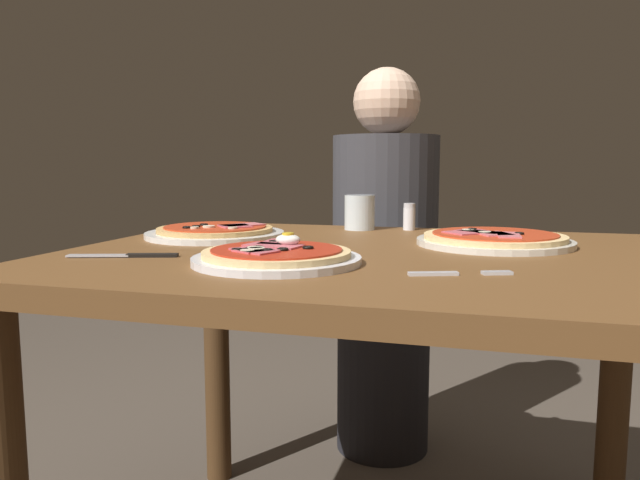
{
  "coord_description": "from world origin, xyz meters",
  "views": [
    {
      "loc": [
        0.22,
        -1.12,
        0.9
      ],
      "look_at": [
        -0.07,
        -0.09,
        0.76
      ],
      "focal_mm": 33.96,
      "sensor_mm": 36.0,
      "label": 1
    }
  ],
  "objects_px": {
    "water_glass_near": "(360,215)",
    "knife": "(131,255)",
    "salt_shaker": "(409,217)",
    "dining_table": "(370,309)",
    "diner_person": "(384,273)",
    "pizza_across_left": "(215,232)",
    "pizza_foreground": "(276,256)",
    "pizza_across_right": "(494,239)",
    "fork": "(452,273)"
  },
  "relations": [
    {
      "from": "dining_table",
      "to": "knife",
      "type": "xyz_separation_m",
      "value": [
        -0.4,
        -0.19,
        0.11
      ]
    },
    {
      "from": "pizza_foreground",
      "to": "pizza_across_right",
      "type": "bearing_deg",
      "value": 43.77
    },
    {
      "from": "dining_table",
      "to": "pizza_across_right",
      "type": "relative_size",
      "value": 3.65
    },
    {
      "from": "diner_person",
      "to": "dining_table",
      "type": "bearing_deg",
      "value": 97.57
    },
    {
      "from": "dining_table",
      "to": "diner_person",
      "type": "height_order",
      "value": "diner_person"
    },
    {
      "from": "fork",
      "to": "knife",
      "type": "bearing_deg",
      "value": 177.83
    },
    {
      "from": "pizza_foreground",
      "to": "salt_shaker",
      "type": "bearing_deg",
      "value": 75.75
    },
    {
      "from": "knife",
      "to": "salt_shaker",
      "type": "bearing_deg",
      "value": 54.02
    },
    {
      "from": "pizza_across_right",
      "to": "salt_shaker",
      "type": "relative_size",
      "value": 4.68
    },
    {
      "from": "water_glass_near",
      "to": "fork",
      "type": "height_order",
      "value": "water_glass_near"
    },
    {
      "from": "fork",
      "to": "water_glass_near",
      "type": "bearing_deg",
      "value": 114.82
    },
    {
      "from": "water_glass_near",
      "to": "knife",
      "type": "bearing_deg",
      "value": -118.21
    },
    {
      "from": "knife",
      "to": "diner_person",
      "type": "relative_size",
      "value": 0.16
    },
    {
      "from": "pizza_across_left",
      "to": "pizza_across_right",
      "type": "distance_m",
      "value": 0.61
    },
    {
      "from": "pizza_across_right",
      "to": "diner_person",
      "type": "height_order",
      "value": "diner_person"
    },
    {
      "from": "dining_table",
      "to": "knife",
      "type": "bearing_deg",
      "value": -154.61
    },
    {
      "from": "dining_table",
      "to": "diner_person",
      "type": "xyz_separation_m",
      "value": [
        -0.09,
        0.7,
        -0.06
      ]
    },
    {
      "from": "dining_table",
      "to": "pizza_foreground",
      "type": "relative_size",
      "value": 4.05
    },
    {
      "from": "pizza_foreground",
      "to": "knife",
      "type": "relative_size",
      "value": 1.47
    },
    {
      "from": "pizza_across_right",
      "to": "salt_shaker",
      "type": "distance_m",
      "value": 0.31
    },
    {
      "from": "pizza_across_left",
      "to": "knife",
      "type": "distance_m",
      "value": 0.31
    },
    {
      "from": "pizza_foreground",
      "to": "diner_person",
      "type": "relative_size",
      "value": 0.24
    },
    {
      "from": "knife",
      "to": "dining_table",
      "type": "bearing_deg",
      "value": 25.39
    },
    {
      "from": "dining_table",
      "to": "water_glass_near",
      "type": "relative_size",
      "value": 13.15
    },
    {
      "from": "salt_shaker",
      "to": "knife",
      "type": "bearing_deg",
      "value": -125.98
    },
    {
      "from": "knife",
      "to": "salt_shaker",
      "type": "xyz_separation_m",
      "value": [
        0.42,
        0.58,
        0.03
      ]
    },
    {
      "from": "pizza_foreground",
      "to": "pizza_across_left",
      "type": "height_order",
      "value": "pizza_foreground"
    },
    {
      "from": "pizza_across_right",
      "to": "knife",
      "type": "xyz_separation_m",
      "value": [
        -0.62,
        -0.34,
        -0.01
      ]
    },
    {
      "from": "pizza_foreground",
      "to": "diner_person",
      "type": "bearing_deg",
      "value": 88.06
    },
    {
      "from": "pizza_across_left",
      "to": "water_glass_near",
      "type": "bearing_deg",
      "value": 40.7
    },
    {
      "from": "knife",
      "to": "salt_shaker",
      "type": "relative_size",
      "value": 2.86
    },
    {
      "from": "pizza_across_right",
      "to": "pizza_across_left",
      "type": "bearing_deg",
      "value": -177.2
    },
    {
      "from": "pizza_across_left",
      "to": "diner_person",
      "type": "bearing_deg",
      "value": 63.57
    },
    {
      "from": "pizza_across_right",
      "to": "salt_shaker",
      "type": "xyz_separation_m",
      "value": [
        -0.2,
        0.23,
        0.02
      ]
    },
    {
      "from": "dining_table",
      "to": "salt_shaker",
      "type": "bearing_deg",
      "value": 86.85
    },
    {
      "from": "dining_table",
      "to": "pizza_foreground",
      "type": "bearing_deg",
      "value": -124.16
    },
    {
      "from": "pizza_across_right",
      "to": "water_glass_near",
      "type": "xyz_separation_m",
      "value": [
        -0.33,
        0.21,
        0.03
      ]
    },
    {
      "from": "pizza_across_right",
      "to": "knife",
      "type": "bearing_deg",
      "value": -151.29
    },
    {
      "from": "water_glass_near",
      "to": "knife",
      "type": "xyz_separation_m",
      "value": [
        -0.3,
        -0.55,
        -0.03
      ]
    },
    {
      "from": "water_glass_near",
      "to": "salt_shaker",
      "type": "bearing_deg",
      "value": 10.85
    },
    {
      "from": "water_glass_near",
      "to": "knife",
      "type": "relative_size",
      "value": 0.45
    },
    {
      "from": "diner_person",
      "to": "fork",
      "type": "bearing_deg",
      "value": 105.83
    },
    {
      "from": "dining_table",
      "to": "knife",
      "type": "relative_size",
      "value": 5.97
    },
    {
      "from": "knife",
      "to": "pizza_across_left",
      "type": "bearing_deg",
      "value": 87.09
    },
    {
      "from": "water_glass_near",
      "to": "pizza_across_left",
      "type": "bearing_deg",
      "value": -139.3
    },
    {
      "from": "water_glass_near",
      "to": "dining_table",
      "type": "bearing_deg",
      "value": -74.61
    },
    {
      "from": "water_glass_near",
      "to": "fork",
      "type": "distance_m",
      "value": 0.63
    },
    {
      "from": "pizza_foreground",
      "to": "dining_table",
      "type": "bearing_deg",
      "value": 55.84
    },
    {
      "from": "dining_table",
      "to": "fork",
      "type": "distance_m",
      "value": 0.29
    },
    {
      "from": "pizza_foreground",
      "to": "pizza_across_left",
      "type": "xyz_separation_m",
      "value": [
        -0.26,
        0.3,
        -0.0
      ]
    }
  ]
}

